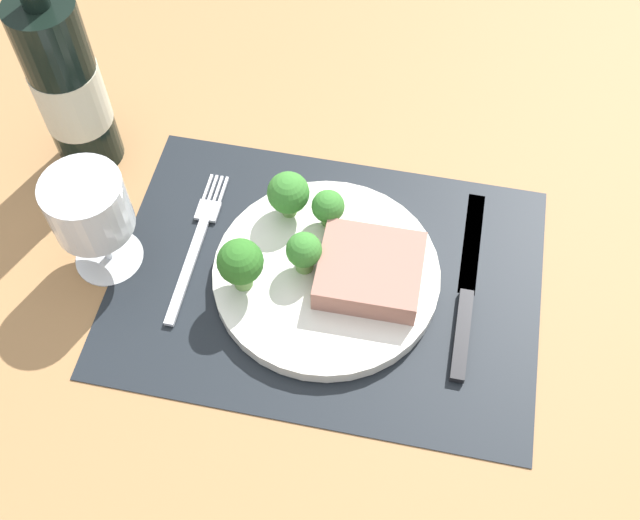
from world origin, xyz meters
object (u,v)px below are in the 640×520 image
at_px(steak, 370,269).
at_px(wine_glass, 90,211).
at_px(plate, 326,275).
at_px(knife, 466,297).
at_px(wine_bottle, 67,85).
at_px(fork, 197,244).

xyz_separation_m(steak, wine_glass, (-0.27, -0.02, 0.05)).
bearing_deg(plate, knife, 2.11).
xyz_separation_m(knife, wine_bottle, (-0.44, 0.11, 0.10)).
distance_m(steak, fork, 0.19).
height_order(plate, wine_bottle, wine_bottle).
height_order(fork, wine_bottle, wine_bottle).
height_order(knife, wine_glass, wine_glass).
xyz_separation_m(steak, knife, (0.10, 0.00, -0.03)).
bearing_deg(wine_glass, knife, 3.56).
xyz_separation_m(plate, knife, (0.14, 0.01, -0.00)).
bearing_deg(wine_bottle, steak, -18.33).
bearing_deg(wine_bottle, fork, -33.11).
bearing_deg(knife, fork, -178.43).
bearing_deg(fork, plate, -4.27).
bearing_deg(fork, wine_bottle, 148.29).
xyz_separation_m(plate, steak, (0.04, 0.00, 0.02)).
bearing_deg(wine_glass, plate, 4.47).
bearing_deg(plate, wine_glass, -175.53).
xyz_separation_m(fork, knife, (0.29, -0.01, 0.00)).
height_order(steak, wine_glass, wine_glass).
distance_m(plate, steak, 0.05).
bearing_deg(knife, steak, -174.55).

